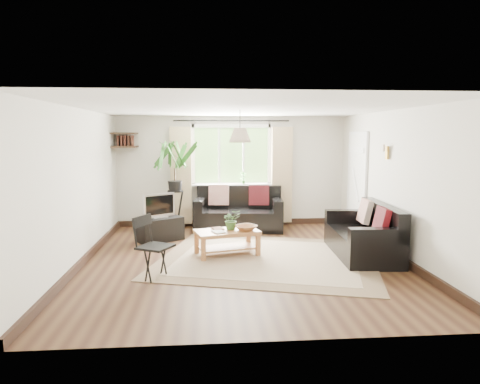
{
  "coord_description": "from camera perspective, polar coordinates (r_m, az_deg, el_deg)",
  "views": [
    {
      "loc": [
        -0.57,
        -6.64,
        1.99
      ],
      "look_at": [
        0.0,
        0.4,
        1.05
      ],
      "focal_mm": 32.0,
      "sensor_mm": 36.0,
      "label": 1
    }
  ],
  "objects": [
    {
      "name": "tv",
      "position": [
        8.2,
        -10.74,
        -1.72
      ],
      "size": [
        0.64,
        0.52,
        0.48
      ],
      "primitive_type": null,
      "rotation": [
        0.0,
        0.0,
        0.58
      ],
      "color": "#A5A5AA",
      "rests_on": "tv_stand"
    },
    {
      "name": "palm_stand",
      "position": [
        8.78,
        -8.64,
        0.65
      ],
      "size": [
        0.75,
        0.75,
        1.89
      ],
      "primitive_type": null,
      "rotation": [
        0.0,
        0.0,
        0.02
      ],
      "color": "black",
      "rests_on": "floor"
    },
    {
      "name": "wall_left",
      "position": [
        6.96,
        -20.69,
        0.57
      ],
      "size": [
        0.02,
        5.5,
        2.4
      ],
      "primitive_type": "cube",
      "color": "beige",
      "rests_on": "floor"
    },
    {
      "name": "wall_front",
      "position": [
        4.01,
        3.61,
        -3.82
      ],
      "size": [
        5.0,
        0.02,
        2.4
      ],
      "primitive_type": "cube",
      "color": "beige",
      "rests_on": "floor"
    },
    {
      "name": "pendant_lamp",
      "position": [
        7.06,
        -0.0,
        8.07
      ],
      "size": [
        0.36,
        0.36,
        0.54
      ],
      "primitive_type": null,
      "color": "beige",
      "rests_on": "ceiling"
    },
    {
      "name": "coffee_table",
      "position": [
        7.17,
        -1.75,
        -6.78
      ],
      "size": [
        1.14,
        0.81,
        0.42
      ],
      "primitive_type": null,
      "rotation": [
        0.0,
        0.0,
        0.26
      ],
      "color": "brown",
      "rests_on": "floor"
    },
    {
      "name": "wall_right",
      "position": [
        7.36,
        20.07,
        0.95
      ],
      "size": [
        0.02,
        5.5,
        2.4
      ],
      "primitive_type": "cube",
      "color": "beige",
      "rests_on": "floor"
    },
    {
      "name": "rug",
      "position": [
        7.04,
        3.67,
        -8.78
      ],
      "size": [
        4.05,
        3.71,
        0.02
      ],
      "primitive_type": "cube",
      "rotation": [
        0.0,
        0.0,
        -0.27
      ],
      "color": "beige",
      "rests_on": "floor"
    },
    {
      "name": "folding_chair",
      "position": [
        6.09,
        -11.21,
        -7.32
      ],
      "size": [
        0.62,
        0.62,
        0.88
      ],
      "primitive_type": null,
      "rotation": [
        0.0,
        0.0,
        1.07
      ],
      "color": "black",
      "rests_on": "floor"
    },
    {
      "name": "door",
      "position": [
        8.93,
        15.31,
        0.95
      ],
      "size": [
        0.06,
        0.96,
        2.06
      ],
      "primitive_type": "cube",
      "color": "silver",
      "rests_on": "wall_right"
    },
    {
      "name": "sill_plant",
      "position": [
        9.35,
        0.43,
        1.91
      ],
      "size": [
        0.14,
        0.1,
        0.27
      ],
      "primitive_type": "imported",
      "color": "#2D6023",
      "rests_on": "window"
    },
    {
      "name": "ceiling",
      "position": [
        6.68,
        0.28,
        11.1
      ],
      "size": [
        5.5,
        5.5,
        0.0
      ],
      "primitive_type": "plane",
      "rotation": [
        3.14,
        0.0,
        0.0
      ],
      "color": "white",
      "rests_on": "floor"
    },
    {
      "name": "book_b",
      "position": [
        7.17,
        -3.6,
        -4.98
      ],
      "size": [
        0.24,
        0.28,
        0.02
      ],
      "primitive_type": "imported",
      "rotation": [
        0.0,
        0.0,
        0.32
      ],
      "color": "brown",
      "rests_on": "coffee_table"
    },
    {
      "name": "wall_sconce",
      "position": [
        7.56,
        18.82,
        5.28
      ],
      "size": [
        0.12,
        0.12,
        0.28
      ],
      "primitive_type": null,
      "color": "beige",
      "rests_on": "wall_right"
    },
    {
      "name": "table_plant",
      "position": [
        7.16,
        -1.16,
        -3.7
      ],
      "size": [
        0.37,
        0.35,
        0.33
      ],
      "primitive_type": "imported",
      "rotation": [
        0.0,
        0.0,
        0.35
      ],
      "color": "#355F26",
      "rests_on": "coffee_table"
    },
    {
      "name": "floor",
      "position": [
        6.96,
        0.27,
        -9.04
      ],
      "size": [
        5.5,
        5.5,
        0.0
      ],
      "primitive_type": "plane",
      "color": "black",
      "rests_on": "ground"
    },
    {
      "name": "tv_stand",
      "position": [
        8.28,
        -10.66,
        -4.88
      ],
      "size": [
        0.94,
        0.84,
        0.44
      ],
      "primitive_type": "cube",
      "rotation": [
        0.0,
        0.0,
        0.58
      ],
      "color": "black",
      "rests_on": "floor"
    },
    {
      "name": "book_a",
      "position": [
        6.96,
        -3.59,
        -5.37
      ],
      "size": [
        0.25,
        0.29,
        0.02
      ],
      "primitive_type": "imported",
      "rotation": [
        0.0,
        0.0,
        0.37
      ],
      "color": "silver",
      "rests_on": "coffee_table"
    },
    {
      "name": "sofa_right",
      "position": [
        7.38,
        15.96,
        -5.08
      ],
      "size": [
        1.79,
        0.97,
        0.82
      ],
      "primitive_type": null,
      "rotation": [
        0.0,
        0.0,
        -1.63
      ],
      "color": "black",
      "rests_on": "floor"
    },
    {
      "name": "window",
      "position": [
        9.38,
        -1.13,
        4.9
      ],
      "size": [
        2.5,
        0.16,
        2.16
      ],
      "primitive_type": null,
      "color": "white",
      "rests_on": "wall_back"
    },
    {
      "name": "bowl",
      "position": [
        7.12,
        0.78,
        -4.79
      ],
      "size": [
        0.47,
        0.47,
        0.08
      ],
      "primitive_type": "imported",
      "rotation": [
        0.0,
        0.0,
        0.56
      ],
      "color": "#955D33",
      "rests_on": "coffee_table"
    },
    {
      "name": "wall_back",
      "position": [
        9.44,
        -1.14,
        2.79
      ],
      "size": [
        5.0,
        0.02,
        2.4
      ],
      "primitive_type": "cube",
      "color": "beige",
      "rests_on": "floor"
    },
    {
      "name": "sofa_back",
      "position": [
        9.04,
        -0.19,
        -2.35
      ],
      "size": [
        1.91,
        1.1,
        0.86
      ],
      "primitive_type": null,
      "rotation": [
        0.0,
        0.0,
        -0.1
      ],
      "color": "black",
      "rests_on": "floor"
    },
    {
      "name": "corner_shelf",
      "position": [
        9.3,
        -15.14,
        6.71
      ],
      "size": [
        0.5,
        0.5,
        0.34
      ],
      "primitive_type": null,
      "color": "black",
      "rests_on": "wall_back"
    }
  ]
}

